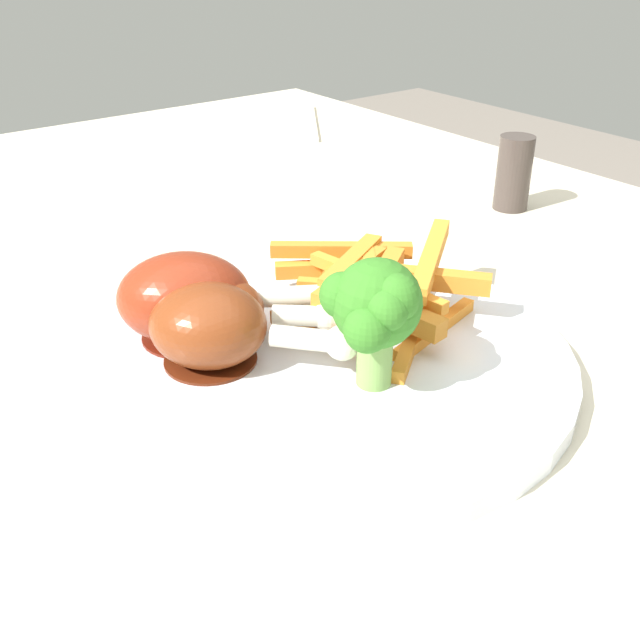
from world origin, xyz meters
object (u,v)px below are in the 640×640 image
(dinner_plate, at_px, (320,360))
(broccoli_floret_front, at_px, (374,307))
(chicken_drumstick_far, at_px, (216,327))
(dining_table, at_px, (313,476))
(carrot_fries_pile, at_px, (375,286))
(pepper_shaker, at_px, (514,173))
(chicken_drumstick_extra, at_px, (191,298))
(chicken_drumstick_near, at_px, (205,310))

(dinner_plate, xyz_separation_m, broccoli_floret_front, (0.05, -0.00, 0.05))
(chicken_drumstick_far, bearing_deg, broccoli_floret_front, 36.23)
(dining_table, xyz_separation_m, chicken_drumstick_far, (-0.01, -0.05, 0.12))
(dinner_plate, height_order, chicken_drumstick_far, chicken_drumstick_far)
(dining_table, bearing_deg, carrot_fries_pile, 95.11)
(broccoli_floret_front, distance_m, pepper_shaker, 0.33)
(chicken_drumstick_extra, bearing_deg, broccoli_floret_front, 24.83)
(broccoli_floret_front, bearing_deg, dining_table, 176.57)
(chicken_drumstick_extra, bearing_deg, dinner_plate, 39.87)
(broccoli_floret_front, height_order, carrot_fries_pile, broccoli_floret_front)
(dining_table, distance_m, broccoli_floret_front, 0.16)
(dinner_plate, xyz_separation_m, carrot_fries_pile, (-0.02, 0.05, 0.03))
(broccoli_floret_front, relative_size, pepper_shaker, 1.11)
(chicken_drumstick_near, bearing_deg, chicken_drumstick_extra, -161.77)
(carrot_fries_pile, relative_size, pepper_shaker, 2.33)
(broccoli_floret_front, bearing_deg, pepper_shaker, 118.08)
(carrot_fries_pile, bearing_deg, dining_table, -84.89)
(broccoli_floret_front, height_order, chicken_drumstick_near, broccoli_floret_front)
(chicken_drumstick_far, bearing_deg, pepper_shaker, 104.09)
(dining_table, bearing_deg, chicken_drumstick_near, -127.21)
(chicken_drumstick_far, relative_size, chicken_drumstick_extra, 0.83)
(dining_table, distance_m, chicken_drumstick_near, 0.13)
(dining_table, relative_size, carrot_fries_pile, 8.38)
(dining_table, distance_m, dinner_plate, 0.09)
(dinner_plate, distance_m, chicken_drumstick_near, 0.07)
(dining_table, relative_size, chicken_drumstick_far, 11.49)
(chicken_drumstick_near, relative_size, chicken_drumstick_extra, 0.86)
(chicken_drumstick_extra, bearing_deg, carrot_fries_pile, 67.86)
(chicken_drumstick_extra, bearing_deg, dining_table, 47.97)
(dining_table, xyz_separation_m, pepper_shaker, (-0.10, 0.29, 0.12))
(dining_table, distance_m, chicken_drumstick_far, 0.13)
(dinner_plate, xyz_separation_m, chicken_drumstick_extra, (-0.06, -0.05, 0.03))
(broccoli_floret_front, xyz_separation_m, chicken_drumstick_far, (-0.07, -0.05, -0.03))
(broccoli_floret_front, xyz_separation_m, chicken_drumstick_extra, (-0.10, -0.05, -0.02))
(chicken_drumstick_far, distance_m, chicken_drumstick_extra, 0.03)
(chicken_drumstick_extra, xyz_separation_m, pepper_shaker, (-0.05, 0.34, -0.01))
(dinner_plate, distance_m, chicken_drumstick_far, 0.06)
(pepper_shaker, bearing_deg, carrot_fries_pile, -68.35)
(broccoli_floret_front, relative_size, chicken_drumstick_near, 0.63)
(carrot_fries_pile, distance_m, chicken_drumstick_near, 0.10)
(carrot_fries_pile, bearing_deg, chicken_drumstick_extra, -112.14)
(carrot_fries_pile, height_order, chicken_drumstick_near, chicken_drumstick_near)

